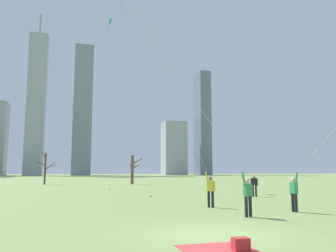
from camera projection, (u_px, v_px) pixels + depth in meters
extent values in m
plane|color=#7A934C|center=(216.00, 234.00, 10.47)|extent=(400.00, 400.00, 0.00)
cylinder|color=black|center=(293.00, 203.00, 16.17)|extent=(0.14, 0.14, 0.85)
cylinder|color=black|center=(296.00, 203.00, 15.97)|extent=(0.14, 0.14, 0.85)
cube|color=#338C4C|center=(294.00, 188.00, 16.16)|extent=(0.24, 0.36, 0.54)
sphere|color=beige|center=(293.00, 180.00, 16.21)|extent=(0.22, 0.22, 0.22)
cylinder|color=#338C4C|center=(291.00, 188.00, 16.35)|extent=(0.09, 0.09, 0.55)
cylinder|color=#338C4C|center=(296.00, 178.00, 16.03)|extent=(0.11, 0.21, 0.56)
cylinder|color=black|center=(213.00, 199.00, 18.04)|extent=(0.14, 0.14, 0.85)
cylinder|color=black|center=(209.00, 199.00, 18.15)|extent=(0.14, 0.14, 0.85)
cube|color=yellow|center=(210.00, 186.00, 18.19)|extent=(0.39, 0.38, 0.54)
sphere|color=#9E7051|center=(210.00, 179.00, 18.24)|extent=(0.22, 0.22, 0.22)
cylinder|color=yellow|center=(214.00, 187.00, 18.08)|extent=(0.09, 0.09, 0.55)
cylinder|color=yellow|center=(207.00, 177.00, 18.35)|extent=(0.21, 0.20, 0.56)
cylinder|color=silver|center=(158.00, 58.00, 22.78)|extent=(3.65, 8.05, 15.07)
cylinder|color=black|center=(250.00, 207.00, 14.39)|extent=(0.14, 0.14, 0.85)
cylinder|color=black|center=(246.00, 207.00, 14.29)|extent=(0.14, 0.14, 0.85)
cube|color=#338C4C|center=(248.00, 190.00, 14.43)|extent=(0.38, 0.28, 0.54)
sphere|color=beige|center=(247.00, 181.00, 14.48)|extent=(0.22, 0.22, 0.22)
cylinder|color=#338C4C|center=(252.00, 191.00, 14.53)|extent=(0.09, 0.09, 0.55)
cylinder|color=#338C4C|center=(244.00, 179.00, 14.39)|extent=(0.22, 0.14, 0.56)
cylinder|color=silver|center=(136.00, 11.00, 14.23)|extent=(9.36, 0.16, 13.40)
cylinder|color=black|center=(256.00, 191.00, 25.60)|extent=(0.14, 0.14, 0.85)
cylinder|color=black|center=(253.00, 191.00, 25.66)|extent=(0.14, 0.14, 0.85)
cube|color=black|center=(254.00, 182.00, 25.72)|extent=(0.39, 0.34, 0.54)
sphere|color=tan|center=(254.00, 176.00, 25.77)|extent=(0.22, 0.22, 0.22)
cylinder|color=black|center=(257.00, 182.00, 25.66)|extent=(0.09, 0.09, 0.55)
cylinder|color=black|center=(251.00, 182.00, 25.77)|extent=(0.09, 0.09, 0.55)
cube|color=teal|center=(110.00, 21.00, 42.88)|extent=(0.35, 0.99, 0.99)
cylinder|color=black|center=(110.00, 21.00, 42.88)|extent=(0.28, 0.02, 0.63)
cylinder|color=teal|center=(109.00, 29.00, 42.70)|extent=(0.02, 0.02, 1.43)
cylinder|color=silver|center=(110.00, 97.00, 38.91)|extent=(0.09, 5.45, 20.54)
cylinder|color=#3F3833|center=(109.00, 189.00, 34.95)|extent=(0.10, 0.10, 0.08)
cylinder|color=silver|center=(155.00, 35.00, 24.97)|extent=(0.31, 3.60, 23.54)
cylinder|color=#3F3833|center=(151.00, 196.00, 25.20)|extent=(0.10, 0.10, 0.08)
cube|color=#CC3838|center=(217.00, 249.00, 8.42)|extent=(1.84, 1.45, 0.01)
cube|color=#B22626|center=(241.00, 244.00, 8.28)|extent=(0.40, 0.28, 0.30)
cylinder|color=brown|center=(132.00, 170.00, 49.88)|extent=(0.41, 0.41, 4.21)
cylinder|color=brown|center=(135.00, 166.00, 49.87)|extent=(1.02, 0.55, 0.65)
cylinder|color=brown|center=(131.00, 167.00, 50.25)|extent=(0.48, 0.93, 0.90)
cylinder|color=brown|center=(137.00, 161.00, 49.97)|extent=(1.49, 0.66, 0.93)
cylinder|color=#4C3828|center=(45.00, 169.00, 48.28)|extent=(0.26, 0.26, 4.47)
cylinder|color=#4C3828|center=(51.00, 166.00, 48.80)|extent=(1.49, 0.74, 0.69)
cylinder|color=#4C3828|center=(44.00, 155.00, 47.92)|extent=(0.50, 1.25, 1.13)
cylinder|color=#4C3828|center=(41.00, 164.00, 48.02)|extent=(1.13, 0.59, 0.59)
cylinder|color=#4C3828|center=(44.00, 156.00, 49.38)|extent=(0.70, 2.00, 0.71)
cylinder|color=#4C3828|center=(50.00, 166.00, 48.31)|extent=(1.33, 0.45, 1.19)
cube|color=#9EA3AD|center=(174.00, 148.00, 158.06)|extent=(10.14, 10.07, 24.42)
cube|color=gray|center=(83.00, 110.00, 146.94)|extent=(7.78, 10.69, 55.53)
cube|color=#9EA3AD|center=(36.00, 103.00, 140.18)|extent=(7.20, 5.85, 58.84)
cylinder|color=#99999E|center=(40.00, 25.00, 144.61)|extent=(0.80, 0.80, 9.11)
cube|color=slate|center=(203.00, 123.00, 162.74)|extent=(5.22, 10.49, 48.83)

